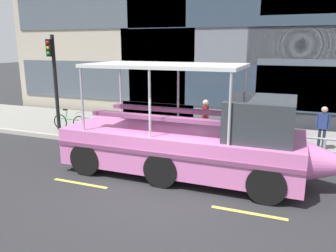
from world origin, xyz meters
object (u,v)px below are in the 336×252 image
(traffic_light_pole, at_px, (54,74))
(duck_tour_boat, at_px, (197,141))
(pedestrian_mid_left, at_px, (205,116))
(pedestrian_near_bow, at_px, (323,124))
(leaned_bicycle, at_px, (70,122))

(traffic_light_pole, bearing_deg, duck_tour_boat, -18.88)
(traffic_light_pole, xyz_separation_m, pedestrian_mid_left, (6.67, 0.61, -1.51))
(pedestrian_near_bow, bearing_deg, duck_tour_boat, -136.04)
(duck_tour_boat, relative_size, pedestrian_near_bow, 5.54)
(traffic_light_pole, distance_m, duck_tour_boat, 7.84)
(traffic_light_pole, relative_size, leaned_bicycle, 2.39)
(pedestrian_near_bow, bearing_deg, pedestrian_mid_left, -174.35)
(leaned_bicycle, distance_m, duck_tour_boat, 7.15)
(leaned_bicycle, relative_size, duck_tour_boat, 0.20)
(duck_tour_boat, height_order, pedestrian_mid_left, duck_tour_boat)
(traffic_light_pole, distance_m, leaned_bicycle, 2.23)
(pedestrian_near_bow, xyz_separation_m, pedestrian_mid_left, (-4.24, -0.42, 0.04))
(traffic_light_pole, distance_m, pedestrian_near_bow, 11.07)
(traffic_light_pole, xyz_separation_m, duck_tour_boat, (7.26, -2.48, -1.62))
(leaned_bicycle, bearing_deg, pedestrian_mid_left, 5.09)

